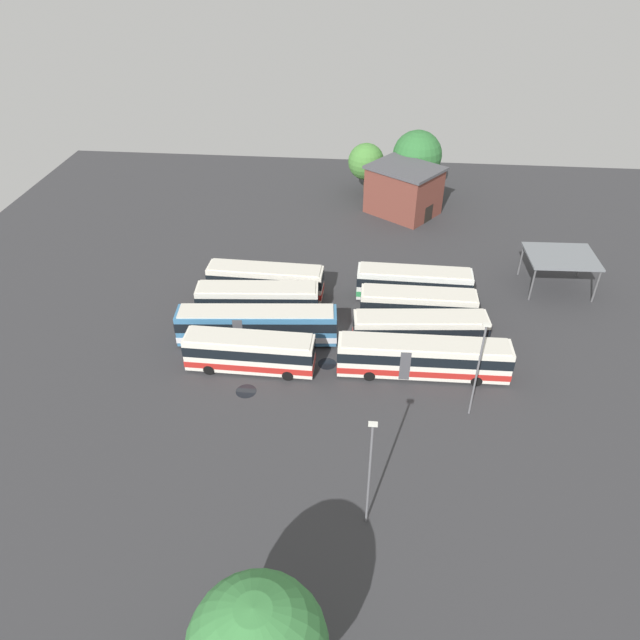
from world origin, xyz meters
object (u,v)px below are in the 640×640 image
Objects in this scene: bus_row1_slot2 at (418,306)px; bus_row1_slot1 at (420,330)px; depot_building at (404,190)px; maintenance_shelter at (561,257)px; bus_row0_slot2 at (258,300)px; lamp_post_far_corner at (370,471)px; bus_row1_slot3 at (414,284)px; bus_row0_slot3 at (266,281)px; tree_east_edge at (417,155)px; bus_row0_slot1 at (257,325)px; bus_row1_slot0 at (423,358)px; lamp_post_by_building at (478,367)px; tree_northwest at (366,162)px; bus_row0_slot0 at (250,352)px.

bus_row1_slot1 is at bearing -89.73° from bus_row1_slot2.
depot_building reaches higher than maintenance_shelter.
bus_row0_slot2 is at bearing -164.96° from maintenance_shelter.
bus_row1_slot1 is 1.35× the size of lamp_post_far_corner.
lamp_post_far_corner reaches higher than bus_row1_slot3.
bus_row1_slot1 is (15.93, -3.59, 0.00)m from bus_row0_slot2.
bus_row1_slot2 is at bearing -86.81° from bus_row1_slot3.
tree_east_edge is (16.66, 28.85, 3.81)m from bus_row0_slot3.
bus_row1_slot2 is at bearing 16.81° from bus_row0_slot1.
bus_row0_slot1 is 15.75m from bus_row1_slot0.
bus_row1_slot3 is (-0.32, 12.26, -0.00)m from bus_row1_slot0.
depot_building reaches higher than bus_row0_slot3.
lamp_post_by_building is at bearing -119.02° from maintenance_shelter.
lamp_post_far_corner is (-3.42, -49.48, 1.84)m from depot_building.
tree_northwest reaches higher than bus_row1_slot0.
bus_row0_slot0 is 0.77× the size of bus_row1_slot0.
lamp_post_by_building is (18.95, -3.95, 3.08)m from bus_row0_slot0.
bus_row0_slot0 is at bearing 125.55° from lamp_post_far_corner.
depot_building reaches higher than bus_row1_slot2.
bus_row1_slot1 is at bearing 113.82° from lamp_post_by_building.
bus_row0_slot3 is 31.40m from maintenance_shelter.
lamp_post_by_building is (3.81, -8.62, 3.08)m from bus_row1_slot1.
bus_row0_slot0 is at bearing -84.61° from bus_row0_slot2.
tree_east_edge is (0.90, 32.20, 3.82)m from bus_row1_slot2.
tree_northwest reaches higher than bus_row1_slot1.
depot_building is 1.24× the size of lamp_post_by_building.
bus_row0_slot3 is (-0.48, 7.96, -0.00)m from bus_row0_slot1.
tree_northwest is (-9.99, 45.06, -0.48)m from lamp_post_by_building.
lamp_post_by_building is (-11.42, -20.59, 1.22)m from maintenance_shelter.
bus_row0_slot0 is at bearing -87.00° from bus_row0_slot3.
bus_row1_slot3 is at bearing 93.19° from bus_row1_slot2.
lamp_post_far_corner is 13.83m from lamp_post_by_building.
bus_row1_slot0 is at bearing 74.38° from lamp_post_far_corner.
lamp_post_far_corner is (10.80, -15.12, 3.21)m from bus_row0_slot0.
bus_row0_slot0 is at bearing -150.06° from bus_row1_slot2.
tree_northwest is at bearing 98.77° from bus_row1_slot0.
bus_row1_slot2 is (15.13, 8.71, -0.00)m from bus_row0_slot0.
bus_row0_slot2 is 36.92m from tree_east_edge.
bus_row0_slot3 is 33.53m from tree_east_edge.
bus_row1_slot0 is 16.69m from lamp_post_far_corner.
maintenance_shelter is at bearing 28.71° from bus_row0_slot0.
bus_row1_slot2 is 33.08m from tree_northwest.
maintenance_shelter reaches higher than bus_row1_slot1.
bus_row1_slot2 is 1.24× the size of tree_east_edge.
bus_row0_slot0 and bus_row0_slot2 have the same top height.
bus_row1_slot0 is at bearing -25.45° from bus_row0_slot2.
bus_row1_slot0 and bus_row1_slot3 have the same top height.
bus_row0_slot2 is (-0.78, 8.26, 0.00)m from bus_row0_slot0.
lamp_post_by_building is at bearing -73.20° from bus_row1_slot2.
lamp_post_by_building is 1.00× the size of tree_east_edge.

